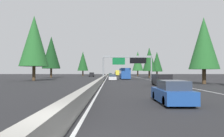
{
  "coord_description": "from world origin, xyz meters",
  "views": [
    {
      "loc": [
        -5.58,
        -1.41,
        1.99
      ],
      "look_at": [
        50.86,
        -1.94,
        2.94
      ],
      "focal_mm": 34.51,
      "sensor_mm": 36.0,
      "label": 1
    }
  ],
  "objects_px": {
    "sign_gantry_overhead": "(128,61)",
    "bus_distant_b": "(125,73)",
    "conifer_right_far": "(157,62)",
    "conifer_left_mid": "(51,52)",
    "minivan_far_center": "(161,79)",
    "sedan_distant_a": "(172,93)",
    "conifer_right_near": "(204,43)",
    "pickup_near_center": "(116,74)",
    "conifer_right_mid": "(149,59)",
    "sedan_mid_left": "(113,78)",
    "sedan_far_right": "(110,74)",
    "oncoming_near": "(92,75)",
    "conifer_left_near": "(34,41)",
    "conifer_left_far": "(83,61)",
    "box_truck_mid_right": "(118,73)",
    "conifer_right_distant": "(138,61)"
  },
  "relations": [
    {
      "from": "conifer_right_far",
      "to": "conifer_left_mid",
      "type": "bearing_deg",
      "value": 100.36
    },
    {
      "from": "sign_gantry_overhead",
      "to": "sedan_distant_a",
      "type": "relative_size",
      "value": 2.88
    },
    {
      "from": "sedan_distant_a",
      "to": "conifer_left_mid",
      "type": "xyz_separation_m",
      "value": [
        65.05,
        25.42,
        8.5
      ]
    },
    {
      "from": "conifer_right_mid",
      "to": "conifer_left_mid",
      "type": "bearing_deg",
      "value": 87.85
    },
    {
      "from": "conifer_right_far",
      "to": "conifer_left_mid",
      "type": "relative_size",
      "value": 0.68
    },
    {
      "from": "sedan_far_right",
      "to": "conifer_left_near",
      "type": "distance_m",
      "value": 77.89
    },
    {
      "from": "oncoming_near",
      "to": "conifer_left_mid",
      "type": "relative_size",
      "value": 0.37
    },
    {
      "from": "bus_distant_b",
      "to": "conifer_left_far",
      "type": "relative_size",
      "value": 0.93
    },
    {
      "from": "sign_gantry_overhead",
      "to": "minivan_far_center",
      "type": "relative_size",
      "value": 2.54
    },
    {
      "from": "conifer_right_distant",
      "to": "conifer_left_near",
      "type": "relative_size",
      "value": 0.81
    },
    {
      "from": "sign_gantry_overhead",
      "to": "pickup_near_center",
      "type": "height_order",
      "value": "sign_gantry_overhead"
    },
    {
      "from": "sedan_far_right",
      "to": "conifer_right_near",
      "type": "bearing_deg",
      "value": -170.18
    },
    {
      "from": "conifer_right_near",
      "to": "conifer_right_mid",
      "type": "bearing_deg",
      "value": 2.3
    },
    {
      "from": "sedan_mid_left",
      "to": "conifer_left_far",
      "type": "relative_size",
      "value": 0.35
    },
    {
      "from": "minivan_far_center",
      "to": "sedan_far_right",
      "type": "xyz_separation_m",
      "value": [
        94.44,
        7.2,
        -0.27
      ]
    },
    {
      "from": "sedan_distant_a",
      "to": "oncoming_near",
      "type": "xyz_separation_m",
      "value": [
        80.32,
        11.93,
        0.23
      ]
    },
    {
      "from": "pickup_near_center",
      "to": "conifer_right_near",
      "type": "distance_m",
      "value": 97.56
    },
    {
      "from": "oncoming_near",
      "to": "conifer_left_near",
      "type": "distance_m",
      "value": 45.21
    },
    {
      "from": "sedan_mid_left",
      "to": "sedan_far_right",
      "type": "distance_m",
      "value": 74.58
    },
    {
      "from": "sign_gantry_overhead",
      "to": "box_truck_mid_right",
      "type": "relative_size",
      "value": 1.49
    },
    {
      "from": "oncoming_near",
      "to": "conifer_left_far",
      "type": "bearing_deg",
      "value": -159.09
    },
    {
      "from": "box_truck_mid_right",
      "to": "oncoming_near",
      "type": "relative_size",
      "value": 1.52
    },
    {
      "from": "minivan_far_center",
      "to": "pickup_near_center",
      "type": "bearing_deg",
      "value": 2.05
    },
    {
      "from": "minivan_far_center",
      "to": "conifer_left_far",
      "type": "height_order",
      "value": "conifer_left_far"
    },
    {
      "from": "bus_distant_b",
      "to": "sedan_far_right",
      "type": "distance_m",
      "value": 63.63
    },
    {
      "from": "pickup_near_center",
      "to": "conifer_left_mid",
      "type": "bearing_deg",
      "value": 154.85
    },
    {
      "from": "sign_gantry_overhead",
      "to": "conifer_right_far",
      "type": "height_order",
      "value": "conifer_right_far"
    },
    {
      "from": "conifer_right_mid",
      "to": "sedan_distant_a",
      "type": "bearing_deg",
      "value": 170.86
    },
    {
      "from": "conifer_right_near",
      "to": "conifer_right_mid",
      "type": "height_order",
      "value": "conifer_right_near"
    },
    {
      "from": "conifer_right_mid",
      "to": "bus_distant_b",
      "type": "bearing_deg",
      "value": 146.34
    },
    {
      "from": "conifer_right_far",
      "to": "sedan_far_right",
      "type": "bearing_deg",
      "value": 24.98
    },
    {
      "from": "box_truck_mid_right",
      "to": "conifer_right_near",
      "type": "bearing_deg",
      "value": -171.47
    },
    {
      "from": "conifer_right_far",
      "to": "conifer_left_mid",
      "type": "distance_m",
      "value": 41.13
    },
    {
      "from": "sedan_distant_a",
      "to": "conifer_left_mid",
      "type": "bearing_deg",
      "value": 21.35
    },
    {
      "from": "sedan_distant_a",
      "to": "minivan_far_center",
      "type": "distance_m",
      "value": 18.18
    },
    {
      "from": "conifer_left_mid",
      "to": "sedan_distant_a",
      "type": "bearing_deg",
      "value": -158.65
    },
    {
      "from": "sign_gantry_overhead",
      "to": "bus_distant_b",
      "type": "relative_size",
      "value": 1.1
    },
    {
      "from": "sedan_mid_left",
      "to": "conifer_left_mid",
      "type": "bearing_deg",
      "value": 38.92
    },
    {
      "from": "sedan_far_right",
      "to": "conifer_right_mid",
      "type": "relative_size",
      "value": 0.4
    },
    {
      "from": "oncoming_near",
      "to": "conifer_right_distant",
      "type": "height_order",
      "value": "conifer_right_distant"
    },
    {
      "from": "box_truck_mid_right",
      "to": "sedan_far_right",
      "type": "xyz_separation_m",
      "value": [
        11.61,
        3.81,
        -0.93
      ]
    },
    {
      "from": "bus_distant_b",
      "to": "conifer_left_far",
      "type": "bearing_deg",
      "value": 21.09
    },
    {
      "from": "bus_distant_b",
      "to": "conifer_left_mid",
      "type": "height_order",
      "value": "conifer_left_mid"
    },
    {
      "from": "sedan_distant_a",
      "to": "minivan_far_center",
      "type": "height_order",
      "value": "minivan_far_center"
    },
    {
      "from": "pickup_near_center",
      "to": "conifer_left_far",
      "type": "distance_m",
      "value": 30.28
    },
    {
      "from": "conifer_right_far",
      "to": "conifer_left_mid",
      "type": "height_order",
      "value": "conifer_left_mid"
    },
    {
      "from": "sign_gantry_overhead",
      "to": "conifer_left_mid",
      "type": "relative_size",
      "value": 0.84
    },
    {
      "from": "sign_gantry_overhead",
      "to": "pickup_near_center",
      "type": "distance_m",
      "value": 77.9
    },
    {
      "from": "sedan_distant_a",
      "to": "conifer_right_near",
      "type": "relative_size",
      "value": 0.39
    },
    {
      "from": "sedan_far_right",
      "to": "minivan_far_center",
      "type": "bearing_deg",
      "value": -175.64
    }
  ]
}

